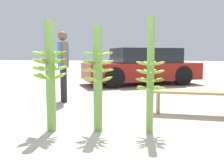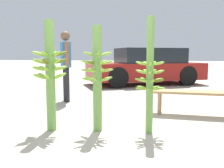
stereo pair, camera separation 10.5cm
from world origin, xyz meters
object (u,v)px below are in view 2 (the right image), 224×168
(banana_stalk_right, at_px, (150,76))
(parked_car, at_px, (146,67))
(banana_stalk_center, at_px, (97,77))
(vendor_person, at_px, (66,60))
(market_bench, at_px, (196,95))
(banana_stalk_left, at_px, (50,73))

(banana_stalk_right, height_order, parked_car, banana_stalk_right)
(banana_stalk_center, height_order, vendor_person, vendor_person)
(banana_stalk_center, bearing_deg, market_bench, 39.44)
(banana_stalk_center, xyz_separation_m, market_bench, (1.51, 1.24, -0.41))
(banana_stalk_left, relative_size, parked_car, 0.35)
(banana_stalk_center, relative_size, parked_car, 0.34)
(banana_stalk_right, xyz_separation_m, vendor_person, (-2.03, 2.03, 0.16))
(vendor_person, bearing_deg, market_bench, 45.89)
(banana_stalk_right, bearing_deg, market_bench, 57.22)
(banana_stalk_left, height_order, vendor_person, vendor_person)
(market_bench, distance_m, parked_car, 4.74)
(banana_stalk_center, distance_m, banana_stalk_right, 0.74)
(banana_stalk_center, relative_size, vendor_person, 0.92)
(banana_stalk_left, distance_m, banana_stalk_right, 1.41)
(parked_car, bearing_deg, banana_stalk_right, 156.61)
(vendor_person, bearing_deg, banana_stalk_right, 17.43)
(banana_stalk_left, xyz_separation_m, banana_stalk_center, (0.67, 0.11, -0.05))
(market_bench, bearing_deg, vendor_person, 166.57)
(vendor_person, distance_m, parked_car, 4.11)
(banana_stalk_left, distance_m, vendor_person, 2.27)
(banana_stalk_left, height_order, parked_car, banana_stalk_left)
(banana_stalk_left, height_order, banana_stalk_center, banana_stalk_left)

